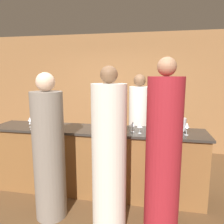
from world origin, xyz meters
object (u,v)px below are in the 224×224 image
(guest_2, at_px, (49,153))
(wine_bottle_1, at_px, (170,128))
(wine_bottle_0, at_px, (166,121))
(guest_1, at_px, (109,158))
(ice_bucket, at_px, (180,124))
(bartender, at_px, (139,130))
(guest_0, at_px, (163,156))

(guest_2, distance_m, wine_bottle_1, 1.60)
(wine_bottle_0, height_order, wine_bottle_1, wine_bottle_0)
(guest_1, xyz_separation_m, guest_2, (-0.79, 0.09, -0.03))
(guest_1, height_order, ice_bucket, guest_1)
(bartender, height_order, guest_1, guest_1)
(wine_bottle_1, xyz_separation_m, ice_bucket, (0.17, 0.34, -0.02))
(guest_2, relative_size, ice_bucket, 10.08)
(guest_0, relative_size, ice_bucket, 10.92)
(guest_2, bearing_deg, wine_bottle_0, 32.58)
(guest_0, xyz_separation_m, guest_1, (-0.61, -0.06, -0.04))
(guest_2, bearing_deg, guest_0, -1.35)
(bartender, relative_size, guest_2, 0.99)
(bartender, xyz_separation_m, wine_bottle_1, (0.47, -0.91, 0.28))
(bartender, height_order, guest_0, guest_0)
(guest_1, relative_size, wine_bottle_1, 6.65)
(wine_bottle_0, xyz_separation_m, ice_bucket, (0.20, -0.10, -0.03))
(guest_0, bearing_deg, wine_bottle_1, 79.71)
(guest_1, height_order, wine_bottle_1, guest_1)
(guest_2, xyz_separation_m, wine_bottle_1, (1.50, 0.49, 0.27))
(bartender, xyz_separation_m, wine_bottle_0, (0.44, -0.46, 0.29))
(guest_2, height_order, wine_bottle_1, guest_2)
(wine_bottle_1, relative_size, ice_bucket, 1.57)
(guest_0, distance_m, guest_1, 0.61)
(wine_bottle_1, bearing_deg, guest_0, -100.29)
(guest_0, relative_size, wine_bottle_1, 6.96)
(bartender, bearing_deg, wine_bottle_0, 133.48)
(guest_0, xyz_separation_m, guest_2, (-1.40, 0.03, -0.08))
(bartender, distance_m, ice_bucket, 0.89)
(guest_1, relative_size, ice_bucket, 10.45)
(wine_bottle_0, bearing_deg, guest_1, -123.13)
(wine_bottle_0, xyz_separation_m, wine_bottle_1, (0.03, -0.44, -0.01))
(guest_0, distance_m, ice_bucket, 0.93)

